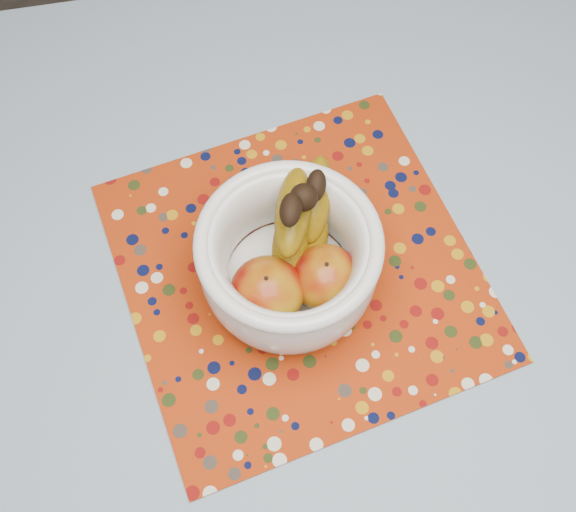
{
  "coord_description": "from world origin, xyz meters",
  "views": [
    {
      "loc": [
        -0.11,
        -0.24,
        1.58
      ],
      "look_at": [
        -0.04,
        0.1,
        0.84
      ],
      "focal_mm": 42.0,
      "sensor_mm": 36.0,
      "label": 1
    }
  ],
  "objects": [
    {
      "name": "fruit_bowl",
      "position": [
        -0.04,
        0.1,
        0.84
      ],
      "size": [
        0.22,
        0.24,
        0.19
      ],
      "color": "white",
      "rests_on": "placemat"
    },
    {
      "name": "placemat",
      "position": [
        -0.03,
        0.12,
        0.76
      ],
      "size": [
        0.52,
        0.52,
        0.0
      ],
      "primitive_type": "cube",
      "rotation": [
        0.0,
        0.0,
        0.18
      ],
      "color": "#982808",
      "rests_on": "tablecloth"
    },
    {
      "name": "tablecloth",
      "position": [
        0.0,
        0.0,
        0.76
      ],
      "size": [
        1.32,
        1.32,
        0.01
      ],
      "primitive_type": "cube",
      "color": "#5F829E",
      "rests_on": "table"
    },
    {
      "name": "table",
      "position": [
        0.0,
        0.0,
        0.67
      ],
      "size": [
        1.2,
        1.2,
        0.75
      ],
      "color": "brown",
      "rests_on": "ground"
    }
  ]
}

